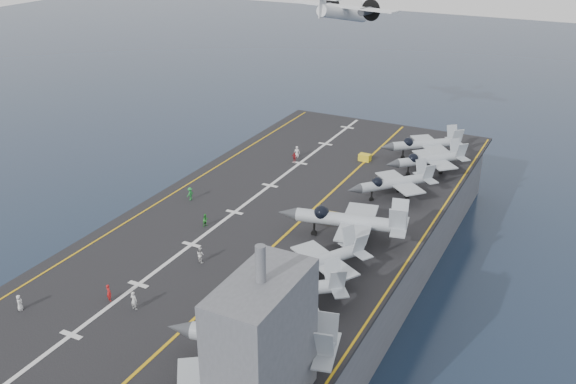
% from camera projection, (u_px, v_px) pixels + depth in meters
% --- Properties ---
extents(ground, '(500.00, 500.00, 0.00)m').
position_uv_depth(ground, '(275.00, 290.00, 87.42)').
color(ground, '#142135').
rests_on(ground, ground).
extents(hull, '(36.00, 90.00, 10.00)m').
position_uv_depth(hull, '(274.00, 258.00, 85.37)').
color(hull, '#56595E').
rests_on(hull, ground).
extents(flight_deck, '(38.00, 92.00, 0.40)m').
position_uv_depth(flight_deck, '(274.00, 223.00, 83.23)').
color(flight_deck, black).
rests_on(flight_deck, hull).
extents(foul_line, '(0.35, 90.00, 0.02)m').
position_uv_depth(foul_line, '(295.00, 226.00, 81.91)').
color(foul_line, gold).
rests_on(foul_line, flight_deck).
extents(landing_centerline, '(0.50, 90.00, 0.02)m').
position_uv_depth(landing_centerline, '(234.00, 212.00, 85.62)').
color(landing_centerline, silver).
rests_on(landing_centerline, flight_deck).
extents(deck_edge_port, '(0.25, 90.00, 0.02)m').
position_uv_depth(deck_edge_port, '(168.00, 197.00, 90.16)').
color(deck_edge_port, gold).
rests_on(deck_edge_port, flight_deck).
extents(deck_edge_stbd, '(0.25, 90.00, 0.02)m').
position_uv_depth(deck_edge_stbd, '(412.00, 253.00, 75.51)').
color(deck_edge_stbd, gold).
rests_on(deck_edge_stbd, flight_deck).
extents(island_superstructure, '(5.00, 10.00, 15.00)m').
position_uv_depth(island_superstructure, '(262.00, 331.00, 49.49)').
color(island_superstructure, '#56595E').
rests_on(island_superstructure, flight_deck).
extents(fighter_jet_1, '(17.55, 13.70, 5.41)m').
position_uv_depth(fighter_jet_1, '(261.00, 339.00, 56.29)').
color(fighter_jet_1, '#9BA3AA').
rests_on(fighter_jet_1, flight_deck).
extents(fighter_jet_2, '(16.13, 15.31, 4.67)m').
position_uv_depth(fighter_jet_2, '(288.00, 289.00, 64.25)').
color(fighter_jet_2, '#949DA3').
rests_on(fighter_jet_2, flight_deck).
extents(fighter_jet_3, '(14.55, 16.08, 4.65)m').
position_uv_depth(fighter_jet_3, '(319.00, 261.00, 69.42)').
color(fighter_jet_3, '#959DA5').
rests_on(fighter_jet_3, flight_deck).
extents(fighter_jet_4, '(17.77, 13.63, 5.54)m').
position_uv_depth(fighter_jet_4, '(350.00, 219.00, 77.53)').
color(fighter_jet_4, gray).
rests_on(fighter_jet_4, flight_deck).
extents(fighter_jet_6, '(15.26, 15.63, 4.56)m').
position_uv_depth(fighter_jet_6, '(395.00, 182.00, 89.28)').
color(fighter_jet_6, '#98A3A9').
rests_on(fighter_jet_6, flight_deck).
extents(fighter_jet_7, '(15.44, 15.43, 4.55)m').
position_uv_depth(fighter_jet_7, '(430.00, 159.00, 97.48)').
color(fighter_jet_7, '#A1AAB2').
rests_on(fighter_jet_7, flight_deck).
extents(fighter_jet_8, '(16.34, 15.65, 4.74)m').
position_uv_depth(fighter_jet_8, '(426.00, 143.00, 103.43)').
color(fighter_jet_8, '#8C949B').
rests_on(fighter_jet_8, flight_deck).
extents(tow_cart_a, '(2.34, 1.55, 1.38)m').
position_uv_depth(tow_cart_a, '(243.00, 297.00, 66.01)').
color(tow_cart_a, yellow).
rests_on(tow_cart_a, flight_deck).
extents(tow_cart_b, '(2.04, 1.43, 1.16)m').
position_uv_depth(tow_cart_b, '(330.00, 217.00, 82.98)').
color(tow_cart_b, gold).
rests_on(tow_cart_b, flight_deck).
extents(tow_cart_c, '(1.90, 1.29, 1.11)m').
position_uv_depth(tow_cart_c, '(365.00, 157.00, 102.65)').
color(tow_cart_c, yellow).
rests_on(tow_cart_c, flight_deck).
extents(crew_0, '(1.16, 1.23, 1.71)m').
position_uv_depth(crew_0, '(19.00, 303.00, 64.71)').
color(crew_0, silver).
rests_on(crew_0, flight_deck).
extents(crew_1, '(1.35, 1.12, 1.93)m').
position_uv_depth(crew_1, '(109.00, 293.00, 66.18)').
color(crew_1, '#B21919').
rests_on(crew_1, flight_deck).
extents(crew_2, '(0.94, 1.17, 1.70)m').
position_uv_depth(crew_2, '(206.00, 220.00, 81.61)').
color(crew_2, '#298D2E').
rests_on(crew_2, flight_deck).
extents(crew_3, '(0.86, 1.18, 1.84)m').
position_uv_depth(crew_3, '(190.00, 194.00, 88.92)').
color(crew_3, '#218C35').
rests_on(crew_3, flight_deck).
extents(crew_4, '(1.09, 0.81, 1.68)m').
position_uv_depth(crew_4, '(294.00, 157.00, 101.95)').
color(crew_4, maroon).
rests_on(crew_4, flight_deck).
extents(crew_5, '(1.29, 1.05, 1.86)m').
position_uv_depth(crew_5, '(297.00, 152.00, 103.96)').
color(crew_5, white).
rests_on(crew_5, flight_deck).
extents(crew_6, '(1.25, 0.84, 2.06)m').
position_uv_depth(crew_6, '(134.00, 300.00, 64.75)').
color(crew_6, silver).
rests_on(crew_6, flight_deck).
extents(crew_7, '(1.31, 1.05, 1.91)m').
position_uv_depth(crew_7, '(200.00, 255.00, 73.37)').
color(crew_7, silver).
rests_on(crew_7, flight_deck).
extents(transport_plane, '(26.14, 20.43, 5.52)m').
position_uv_depth(transport_plane, '(343.00, 14.00, 126.22)').
color(transport_plane, silver).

